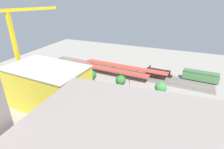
# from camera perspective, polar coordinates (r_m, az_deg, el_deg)

# --- Properties ---
(ground_plane) EXTENTS (164.61, 164.61, 0.00)m
(ground_plane) POSITION_cam_1_polar(r_m,az_deg,el_deg) (89.76, -1.93, -4.28)
(ground_plane) COLOR gray
(ground_plane) RESTS_ON ground
(rail_bed) EXTENTS (103.61, 21.14, 0.01)m
(rail_bed) POSITION_cam_1_polar(r_m,az_deg,el_deg) (108.96, 2.93, 1.10)
(rail_bed) COLOR #665E54
(rail_bed) RESTS_ON ground
(street_asphalt) EXTENTS (103.26, 16.21, 0.01)m
(street_asphalt) POSITION_cam_1_polar(r_m,az_deg,el_deg) (86.67, -2.97, -5.42)
(street_asphalt) COLOR #2D2D33
(street_asphalt) RESTS_ON ground
(track_rails) EXTENTS (102.64, 14.73, 0.12)m
(track_rails) POSITION_cam_1_polar(r_m,az_deg,el_deg) (108.89, 2.93, 1.19)
(track_rails) COLOR #9E9EA8
(track_rails) RESTS_ON ground
(platform_canopy_near) EXTENTS (53.30, 8.14, 4.12)m
(platform_canopy_near) POSITION_cam_1_polar(r_m,az_deg,el_deg) (103.05, -2.49, 2.04)
(platform_canopy_near) COLOR #C63D2D
(platform_canopy_near) RESTS_ON ground
(platform_canopy_far) EXTENTS (51.03, 8.07, 4.09)m
(platform_canopy_far) POSITION_cam_1_polar(r_m,az_deg,el_deg) (105.70, 4.06, 2.57)
(platform_canopy_far) COLOR #C63D2D
(platform_canopy_far) RESTS_ON ground
(locomotive) EXTENTS (14.74, 3.76, 5.13)m
(locomotive) POSITION_cam_1_polar(r_m,az_deg,el_deg) (106.50, 15.02, 0.75)
(locomotive) COLOR black
(locomotive) RESTS_ON ground
(passenger_coach) EXTENTS (18.22, 4.26, 6.23)m
(passenger_coach) POSITION_cam_1_polar(r_m,az_deg,el_deg) (106.16, 26.59, -0.33)
(passenger_coach) COLOR black
(passenger_coach) RESTS_ON ground
(parked_car_0) EXTENTS (4.50, 2.10, 1.69)m
(parked_car_0) POSITION_cam_1_polar(r_m,az_deg,el_deg) (77.31, 13.43, -9.55)
(parked_car_0) COLOR black
(parked_car_0) RESTS_ON ground
(parked_car_1) EXTENTS (4.42, 1.96, 1.68)m
(parked_car_1) POSITION_cam_1_polar(r_m,az_deg,el_deg) (78.99, 7.67, -8.24)
(parked_car_1) COLOR black
(parked_car_1) RESTS_ON ground
(parked_car_2) EXTENTS (4.56, 2.03, 1.59)m
(parked_car_2) POSITION_cam_1_polar(r_m,az_deg,el_deg) (80.51, 2.37, -7.37)
(parked_car_2) COLOR black
(parked_car_2) RESTS_ON ground
(parked_car_3) EXTENTS (4.39, 2.12, 1.72)m
(parked_car_3) POSITION_cam_1_polar(r_m,az_deg,el_deg) (82.69, -2.73, -6.39)
(parked_car_3) COLOR black
(parked_car_3) RESTS_ON ground
(construction_building) EXTENTS (32.36, 20.86, 16.92)m
(construction_building) POSITION_cam_1_polar(r_m,az_deg,el_deg) (77.10, -19.81, -3.84)
(construction_building) COLOR yellow
(construction_building) RESTS_ON ground
(construction_roof_slab) EXTENTS (33.00, 21.50, 0.40)m
(construction_roof_slab) POSITION_cam_1_polar(r_m,az_deg,el_deg) (73.62, -20.76, 2.12)
(construction_roof_slab) COLOR #B7B2A8
(construction_roof_slab) RESTS_ON construction_building
(tower_crane) EXTENTS (11.39, 26.81, 38.11)m
(tower_crane) POSITION_cam_1_polar(r_m,az_deg,el_deg) (90.67, -27.49, 8.71)
(tower_crane) COLOR gray
(tower_crane) RESTS_ON ground
(box_truck_0) EXTENTS (9.92, 3.48, 3.40)m
(box_truck_0) POSITION_cam_1_polar(r_m,az_deg,el_deg) (87.56, -9.16, -4.14)
(box_truck_0) COLOR black
(box_truck_0) RESTS_ON ground
(street_tree_0) EXTENTS (5.24, 5.24, 7.47)m
(street_tree_0) POSITION_cam_1_polar(r_m,az_deg,el_deg) (82.72, 15.40, -4.08)
(street_tree_0) COLOR brown
(street_tree_0) RESTS_ON ground
(street_tree_1) EXTENTS (4.98, 4.98, 7.80)m
(street_tree_1) POSITION_cam_1_polar(r_m,az_deg,el_deg) (91.25, -6.59, -0.22)
(street_tree_1) COLOR brown
(street_tree_1) RESTS_ON ground
(street_tree_2) EXTENTS (5.07, 5.07, 7.25)m
(street_tree_2) POSITION_cam_1_polar(r_m,az_deg,el_deg) (86.63, 2.82, -1.91)
(street_tree_2) COLOR brown
(street_tree_2) RESTS_ON ground
(street_tree_3) EXTENTS (4.29, 4.29, 7.51)m
(street_tree_3) POSITION_cam_1_polar(r_m,az_deg,el_deg) (96.86, -11.33, 0.97)
(street_tree_3) COLOR brown
(street_tree_3) RESTS_ON ground
(traffic_light) EXTENTS (0.50, 0.36, 7.10)m
(traffic_light) POSITION_cam_1_polar(r_m,az_deg,el_deg) (84.40, 5.61, -2.78)
(traffic_light) COLOR #333333
(traffic_light) RESTS_ON ground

